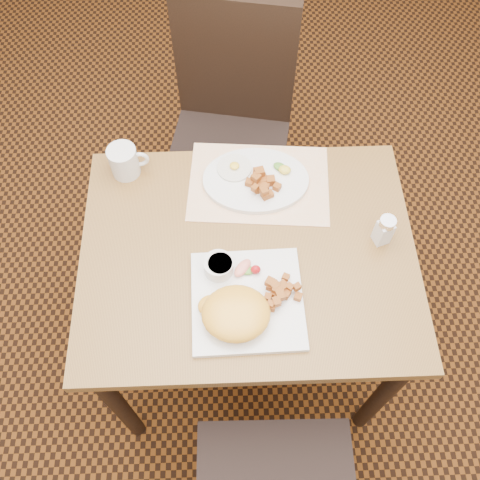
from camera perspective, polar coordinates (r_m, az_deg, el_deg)
The scene contains 15 objects.
ground at distance 2.12m, azimuth 0.61°, elevation -11.06°, with size 8.00×8.00×0.00m, color black.
table at distance 1.53m, azimuth 0.83°, elevation -3.22°, with size 0.90×0.70×0.75m.
chair_far at distance 1.98m, azimuth -1.00°, elevation 12.40°, with size 0.49×0.50×0.97m.
placemat at distance 1.55m, azimuth 2.02°, elevation 6.09°, with size 0.40×0.28×0.00m, color white.
plate_square at distance 1.36m, azimuth 0.79°, elevation -6.47°, with size 0.28×0.28×0.02m, color silver.
plate_oval at distance 1.54m, azimuth 1.69°, elevation 6.40°, with size 0.30×0.23×0.02m, color silver, non-canonical shape.
hollandaise_mound at distance 1.30m, azimuth -0.51°, elevation -7.86°, with size 0.18×0.15×0.06m.
ramekin at distance 1.37m, azimuth -2.29°, elevation -2.77°, with size 0.08×0.08×0.04m.
garnish_sq at distance 1.38m, azimuth 0.69°, elevation -3.08°, with size 0.08×0.07×0.03m.
fried_egg at distance 1.56m, azimuth -0.61°, elevation 7.74°, with size 0.10×0.10×0.02m.
garnish_ov at distance 1.55m, azimuth 4.59°, elevation 7.61°, with size 0.06×0.06×0.02m.
salt_shaker at distance 1.45m, azimuth 15.13°, elevation 1.04°, with size 0.05×0.05×0.10m.
coffee_mug at distance 1.57m, azimuth -12.20°, elevation 8.22°, with size 0.11×0.08×0.09m.
home_fries_sq at distance 1.34m, azimuth 4.15°, elevation -5.47°, with size 0.10×0.10×0.04m.
home_fries_ov at distance 1.51m, azimuth 2.31°, elevation 6.20°, with size 0.10×0.11×0.04m.
Camera 1 is at (-0.05, -0.69, 2.00)m, focal length 40.00 mm.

